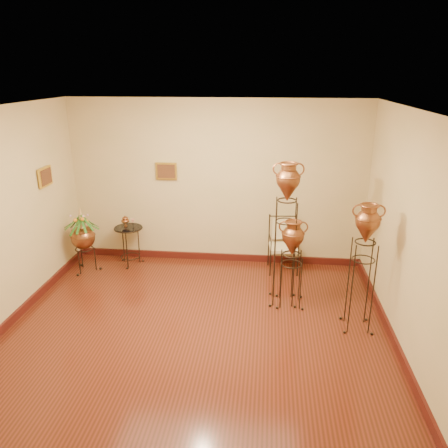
# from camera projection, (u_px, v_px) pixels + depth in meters

# --- Properties ---
(ground) EXTENTS (5.00, 5.00, 0.00)m
(ground) POSITION_uv_depth(u_px,v_px,m) (194.00, 340.00, 5.49)
(ground) COLOR #591F15
(ground) RESTS_ON ground
(room_shell) EXTENTS (5.02, 5.02, 2.81)m
(room_shell) POSITION_uv_depth(u_px,v_px,m) (190.00, 208.00, 4.93)
(room_shell) COLOR #D0B686
(room_shell) RESTS_ON ground
(amphora_tall) EXTENTS (0.50, 0.50, 2.08)m
(amphora_tall) POSITION_uv_depth(u_px,v_px,m) (285.00, 233.00, 6.06)
(amphora_tall) COLOR black
(amphora_tall) RESTS_ON ground
(amphora_mid) EXTENTS (0.51, 0.51, 1.72)m
(amphora_mid) POSITION_uv_depth(u_px,v_px,m) (362.00, 267.00, 5.48)
(amphora_mid) COLOR black
(amphora_mid) RESTS_ON ground
(amphora_short) EXTENTS (0.47, 0.47, 1.29)m
(amphora_short) POSITION_uv_depth(u_px,v_px,m) (291.00, 263.00, 6.14)
(amphora_short) COLOR black
(amphora_short) RESTS_ON ground
(planter_urn) EXTENTS (0.77, 0.77, 1.15)m
(planter_urn) POSITION_uv_depth(u_px,v_px,m) (83.00, 235.00, 7.19)
(planter_urn) COLOR black
(planter_urn) RESTS_ON ground
(armchair) EXTENTS (0.56, 0.52, 0.92)m
(armchair) POSITION_uv_depth(u_px,v_px,m) (283.00, 245.00, 7.24)
(armchair) COLOR black
(armchair) RESTS_ON ground
(side_table) EXTENTS (0.50, 0.50, 0.86)m
(side_table) POSITION_uv_depth(u_px,v_px,m) (130.00, 245.00, 7.54)
(side_table) COLOR black
(side_table) RESTS_ON ground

